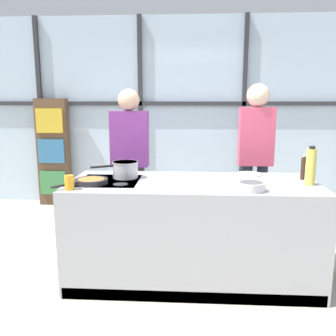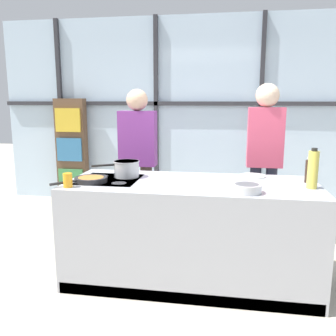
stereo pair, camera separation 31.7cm
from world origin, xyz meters
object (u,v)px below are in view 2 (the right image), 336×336
at_px(spectator_far_left, 138,154).
at_px(saucepan, 126,169).
at_px(white_plate, 253,176).
at_px(juice_glass_near, 68,180).
at_px(pepper_grinder, 308,171).
at_px(oil_bottle, 313,169).
at_px(frying_pan, 90,179).
at_px(spectator_center_left, 265,152).
at_px(mixing_bowl, 247,188).

relative_size(spectator_far_left, saucepan, 4.27).
height_order(white_plate, juice_glass_near, juice_glass_near).
height_order(pepper_grinder, juice_glass_near, pepper_grinder).
height_order(spectator_far_left, white_plate, spectator_far_left).
distance_m(white_plate, oil_bottle, 0.60).
relative_size(white_plate, oil_bottle, 0.73).
xyz_separation_m(frying_pan, pepper_grinder, (1.85, 0.28, 0.08)).
distance_m(spectator_center_left, oil_bottle, 1.01).
xyz_separation_m(frying_pan, saucepan, (0.25, 0.25, 0.06)).
distance_m(saucepan, juice_glass_near, 0.59).
xyz_separation_m(saucepan, mixing_bowl, (1.06, -0.41, -0.04)).
height_order(white_plate, oil_bottle, oil_bottle).
relative_size(spectator_far_left, pepper_grinder, 7.58).
height_order(oil_bottle, juice_glass_near, oil_bottle).
bearing_deg(spectator_far_left, pepper_grinder, 155.52).
bearing_deg(saucepan, spectator_far_left, 96.32).
relative_size(mixing_bowl, juice_glass_near, 1.93).
xyz_separation_m(spectator_far_left, mixing_bowl, (1.15, -1.20, -0.06)).
relative_size(spectator_center_left, saucepan, 4.40).
xyz_separation_m(white_plate, juice_glass_near, (-1.51, -0.65, 0.05)).
relative_size(spectator_far_left, juice_glass_near, 14.74).
distance_m(spectator_center_left, juice_glass_near, 2.09).
bearing_deg(white_plate, mixing_bowl, -98.10).
distance_m(frying_pan, saucepan, 0.36).
bearing_deg(mixing_bowl, saucepan, 159.15).
xyz_separation_m(frying_pan, mixing_bowl, (1.32, -0.15, 0.01)).
bearing_deg(juice_glass_near, pepper_grinder, 13.92).
relative_size(saucepan, mixing_bowl, 1.79).
height_order(frying_pan, oil_bottle, oil_bottle).
distance_m(saucepan, oil_bottle, 1.60).
xyz_separation_m(mixing_bowl, juice_glass_near, (-1.43, -0.05, 0.02)).
distance_m(pepper_grinder, juice_glass_near, 2.02).
distance_m(mixing_bowl, oil_bottle, 0.58).
relative_size(frying_pan, mixing_bowl, 1.90).
height_order(saucepan, white_plate, saucepan).
xyz_separation_m(saucepan, white_plate, (1.15, 0.20, -0.07)).
relative_size(spectator_far_left, mixing_bowl, 7.65).
bearing_deg(spectator_far_left, saucepan, 96.32).
xyz_separation_m(spectator_far_left, white_plate, (1.24, -0.60, -0.09)).
bearing_deg(oil_bottle, frying_pan, -177.70).
bearing_deg(juice_glass_near, mixing_bowl, 2.16).
relative_size(spectator_center_left, juice_glass_near, 15.18).
relative_size(white_plate, pepper_grinder, 1.06).
height_order(spectator_center_left, juice_glass_near, spectator_center_left).
xyz_separation_m(spectator_far_left, oil_bottle, (1.67, -0.97, 0.06)).
relative_size(spectator_center_left, mixing_bowl, 7.88).
relative_size(mixing_bowl, pepper_grinder, 0.99).
xyz_separation_m(frying_pan, juice_glass_near, (-0.11, -0.21, 0.04)).
height_order(spectator_center_left, frying_pan, spectator_center_left).
distance_m(spectator_far_left, white_plate, 1.38).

